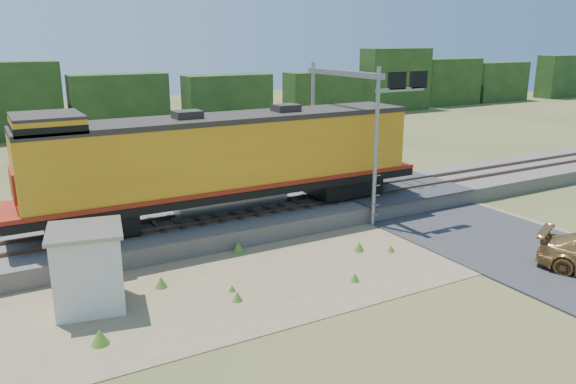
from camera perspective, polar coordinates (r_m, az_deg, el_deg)
ground at (r=23.12m, az=6.64°, el=-7.03°), size 140.00×140.00×0.00m
ballast at (r=27.75m, az=-0.58°, el=-2.18°), size 70.00×5.00×0.80m
rails at (r=27.61m, az=-0.59°, el=-1.23°), size 70.00×1.54×0.16m
dirt_shoulder at (r=22.47m, az=1.71°, el=-7.57°), size 26.00×8.00×0.03m
road at (r=28.04m, az=17.46°, el=-3.40°), size 7.00×66.00×0.86m
tree_line_north at (r=56.94m, az=-16.47°, el=9.02°), size 130.00×3.00×6.50m
weed_clumps at (r=21.48m, az=-1.20°, el=-8.74°), size 15.00×6.20×0.56m
locomotive at (r=25.72m, az=-6.47°, el=3.30°), size 19.44×2.96×5.02m
shed at (r=19.91m, az=-19.64°, el=-7.27°), size 2.76×2.76×2.79m
signal_gantry at (r=28.12m, az=7.01°, el=8.82°), size 2.99×6.20×7.53m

